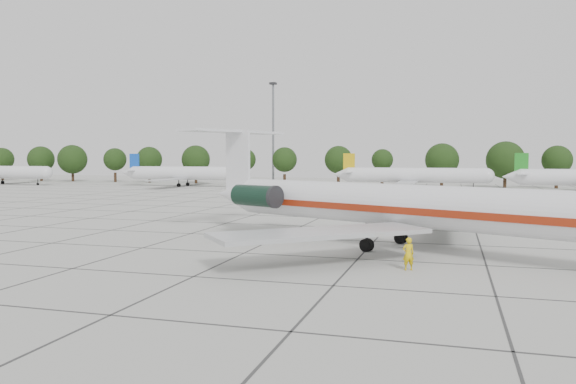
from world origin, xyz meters
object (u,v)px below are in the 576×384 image
(main_airliner, at_px, (392,204))
(bg_airliner_b, at_px, (186,174))
(floodlight_mast, at_px, (273,127))
(bg_airliner_c, at_px, (414,176))
(ground_crew, at_px, (408,254))

(main_airliner, xyz_separation_m, bg_airliner_b, (-53.32, 73.46, -0.35))
(main_airliner, height_order, bg_airliner_b, main_airliner)
(floodlight_mast, bearing_deg, bg_airliner_c, -29.83)
(ground_crew, relative_size, bg_airliner_b, 0.07)
(bg_airliner_c, distance_m, floodlight_mast, 43.62)
(ground_crew, xyz_separation_m, bg_airliner_b, (-55.12, 81.27, 1.93))
(bg_airliner_b, bearing_deg, bg_airliner_c, 0.64)
(ground_crew, xyz_separation_m, bg_airliner_c, (-4.92, 81.83, 1.93))
(ground_crew, bearing_deg, main_airliner, -103.05)
(main_airliner, relative_size, floodlight_mast, 1.47)
(main_airliner, bearing_deg, ground_crew, -52.19)
(main_airliner, distance_m, bg_airliner_b, 90.77)
(floodlight_mast, bearing_deg, bg_airliner_b, -122.43)
(floodlight_mast, bearing_deg, ground_crew, -68.03)
(main_airliner, relative_size, bg_airliner_b, 1.33)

